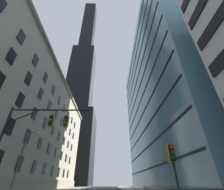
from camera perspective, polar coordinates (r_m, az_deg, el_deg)
The scene contains 6 objects.
station_building at distance 40.81m, azimuth -32.14°, elevation -8.69°, with size 14.80×64.27×28.15m.
dark_skyscraper at distance 103.84m, azimuth -12.72°, elevation 0.82°, with size 24.18×24.18×186.70m.
glass_office_midrise at distance 43.97m, azimuth 20.76°, elevation -1.76°, with size 16.15×46.87×43.57m.
traffic_signal_mast at distance 14.70m, azimuth -27.69°, elevation -12.15°, with size 7.50×0.63×7.51m.
traffic_light_near_right at distance 10.06m, azimuth 22.54°, elevation -21.52°, with size 0.40×0.63×3.39m.
street_lamppost at distance 23.08m, azimuth -31.72°, elevation -19.47°, with size 1.88×0.32×7.50m.
Camera 1 is at (2.91, -6.53, 1.48)m, focal length 23.10 mm.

